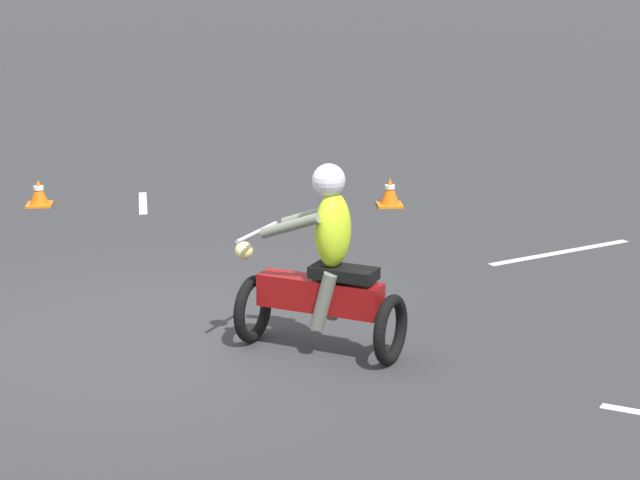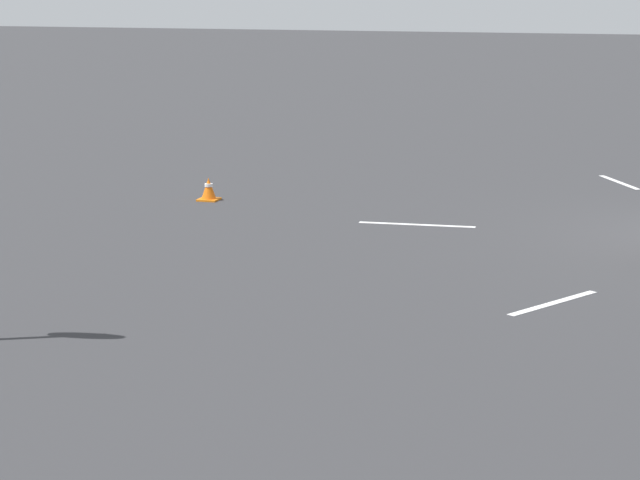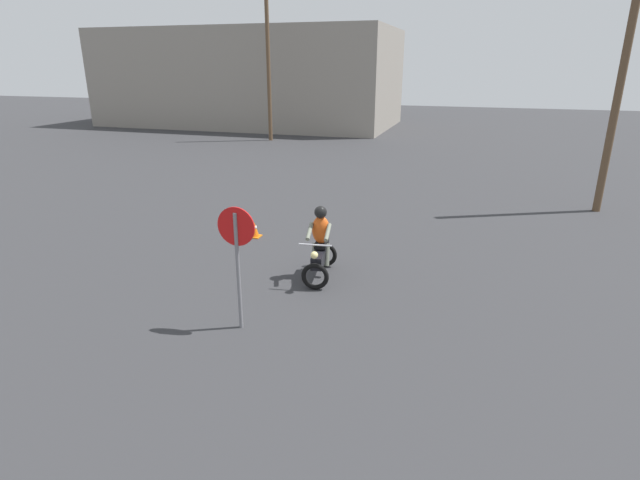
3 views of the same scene
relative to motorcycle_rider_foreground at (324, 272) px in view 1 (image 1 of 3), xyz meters
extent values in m
plane|color=#333335|center=(-0.46, -1.39, -0.73)|extent=(120.00, 120.00, 0.00)
torus|color=black|center=(-0.34, -0.59, -0.43)|extent=(0.57, 0.38, 0.60)
torus|color=black|center=(0.31, 0.53, -0.43)|extent=(0.57, 0.38, 0.60)
cube|color=maroon|center=(-0.02, -0.03, -0.21)|extent=(0.75, 1.07, 0.28)
cube|color=black|center=(0.09, 0.16, 0.01)|extent=(0.50, 0.62, 0.10)
cylinder|color=silver|center=(-0.32, -0.55, 0.27)|extent=(0.63, 0.38, 0.04)
sphere|color=#F2E08C|center=(-0.38, -0.66, 0.09)|extent=(0.22, 0.22, 0.16)
ellipsoid|color=#CCEA26|center=(0.04, 0.07, 0.37)|extent=(0.49, 0.44, 0.64)
cylinder|color=slate|center=(-0.28, -0.09, 0.42)|extent=(0.35, 0.52, 0.27)
cylinder|color=slate|center=(0.07, -0.29, 0.42)|extent=(0.35, 0.52, 0.27)
cylinder|color=slate|center=(-0.09, 0.13, -0.21)|extent=(0.23, 0.27, 0.51)
cylinder|color=slate|center=(0.15, -0.01, -0.21)|extent=(0.23, 0.27, 0.51)
sphere|color=silver|center=(0.02, 0.04, 0.79)|extent=(0.38, 0.38, 0.28)
cube|color=orange|center=(-5.70, -3.19, -0.71)|extent=(0.32, 0.32, 0.03)
cone|color=orange|center=(-5.70, -3.19, -0.54)|extent=(0.24, 0.24, 0.31)
cylinder|color=white|center=(-5.70, -3.19, -0.49)|extent=(0.13, 0.13, 0.05)
cube|color=orange|center=(-5.33, 1.28, -0.71)|extent=(0.32, 0.32, 0.03)
cone|color=orange|center=(-5.33, 1.28, -0.53)|extent=(0.24, 0.24, 0.34)
cylinder|color=white|center=(-5.33, 1.28, -0.48)|extent=(0.13, 0.13, 0.05)
cube|color=silver|center=(-2.98, 2.87, -0.72)|extent=(0.95, 1.79, 0.01)
cube|color=silver|center=(-5.73, -1.87, -0.72)|extent=(1.23, 0.18, 0.01)
camera|label=1|loc=(10.04, -0.82, 2.99)|focal=70.00mm
camera|label=2|loc=(0.43, 16.27, 2.87)|focal=70.00mm
camera|label=3|loc=(11.15, -1.47, 3.87)|focal=28.00mm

